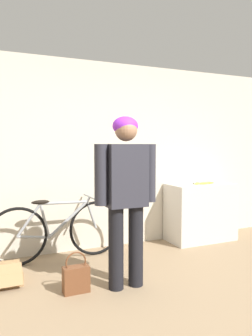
# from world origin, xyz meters

# --- Properties ---
(ground_plane) EXTENTS (14.00, 14.00, 0.00)m
(ground_plane) POSITION_xyz_m (0.00, 0.00, 0.00)
(ground_plane) COLOR #937A5B
(wall_back) EXTENTS (8.00, 0.07, 2.60)m
(wall_back) POSITION_xyz_m (0.00, 2.42, 1.30)
(wall_back) COLOR beige
(wall_back) RESTS_ON ground_plane
(side_shelf) EXTENTS (1.02, 0.51, 0.87)m
(side_shelf) POSITION_xyz_m (1.43, 2.11, 0.43)
(side_shelf) COLOR beige
(side_shelf) RESTS_ON ground_plane
(person) EXTENTS (0.66, 0.26, 1.74)m
(person) POSITION_xyz_m (-0.28, 1.05, 1.03)
(person) COLOR black
(person) RESTS_ON ground_plane
(bicycle) EXTENTS (1.72, 0.46, 0.79)m
(bicycle) POSITION_xyz_m (-0.75, 2.10, 0.39)
(bicycle) COLOR black
(bicycle) RESTS_ON ground_plane
(banana) EXTENTS (0.37, 0.10, 0.04)m
(banana) POSITION_xyz_m (1.42, 2.05, 0.88)
(banana) COLOR #EAD64C
(banana) RESTS_ON side_shelf
(handbag) EXTENTS (0.26, 0.12, 0.41)m
(handbag) POSITION_xyz_m (-0.79, 1.13, 0.14)
(handbag) COLOR brown
(handbag) RESTS_ON ground_plane
(cardboard_box) EXTENTS (0.42, 0.51, 0.24)m
(cardboard_box) POSITION_xyz_m (-1.46, 1.69, 0.08)
(cardboard_box) COLOR #A87F51
(cardboard_box) RESTS_ON ground_plane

